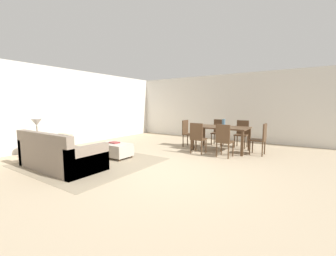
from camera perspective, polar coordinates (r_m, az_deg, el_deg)
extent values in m
plane|color=tan|center=(4.75, -1.71, -11.47)|extent=(10.80, 10.80, 0.00)
cube|color=silver|center=(9.08, 16.84, 5.36)|extent=(9.00, 0.12, 2.70)
cube|color=silver|center=(8.26, -26.06, 4.94)|extent=(0.12, 11.00, 2.70)
cube|color=gray|center=(5.79, -20.01, -8.58)|extent=(3.00, 2.80, 0.01)
cube|color=gray|center=(5.50, -26.62, -7.41)|extent=(2.06, 0.98, 0.42)
cube|color=gray|center=(5.24, -30.74, -3.49)|extent=(2.06, 0.16, 0.44)
cube|color=gray|center=(6.32, -31.04, -5.02)|extent=(0.14, 0.98, 0.62)
cube|color=gray|center=(4.69, -20.74, -8.18)|extent=(0.14, 0.98, 0.62)
cube|color=beige|center=(5.71, -30.25, -3.28)|extent=(0.34, 0.11, 0.33)
cube|color=beige|center=(5.02, -25.77, -3.77)|extent=(0.42, 0.13, 0.42)
cube|color=#B7AD9E|center=(6.04, -14.15, -5.62)|extent=(0.91, 0.56, 0.33)
cylinder|color=#513823|center=(6.52, -15.05, -6.52)|extent=(0.05, 0.05, 0.06)
cylinder|color=#513823|center=(5.95, -9.80, -7.62)|extent=(0.05, 0.05, 0.06)
cylinder|color=#513823|center=(6.24, -18.20, -7.20)|extent=(0.05, 0.05, 0.06)
cylinder|color=#513823|center=(5.64, -13.01, -8.47)|extent=(0.05, 0.05, 0.06)
cube|color=olive|center=(6.66, -31.77, -2.53)|extent=(0.40, 0.40, 0.03)
cylinder|color=olive|center=(6.92, -30.95, -4.51)|extent=(0.04, 0.04, 0.52)
cylinder|color=olive|center=(6.62, -29.67, -4.89)|extent=(0.04, 0.04, 0.52)
cylinder|color=olive|center=(6.79, -33.54, -4.86)|extent=(0.04, 0.04, 0.52)
cylinder|color=olive|center=(6.48, -32.36, -5.27)|extent=(0.04, 0.04, 0.52)
cylinder|color=brown|center=(6.66, -31.78, -2.30)|extent=(0.16, 0.16, 0.02)
cylinder|color=brown|center=(6.63, -31.86, -0.82)|extent=(0.02, 0.02, 0.32)
cone|color=silver|center=(6.61, -31.99, 1.33)|extent=(0.26, 0.26, 0.18)
cube|color=#513823|center=(6.92, 14.16, 0.19)|extent=(1.67, 1.00, 0.04)
cube|color=#513823|center=(7.65, 9.69, -2.02)|extent=(0.07, 0.07, 0.72)
cube|color=#513823|center=(7.18, 21.11, -2.89)|extent=(0.07, 0.07, 0.72)
cube|color=#513823|center=(6.87, 6.73, -2.91)|extent=(0.07, 0.07, 0.72)
cube|color=#513823|center=(6.33, 19.40, -4.00)|extent=(0.07, 0.07, 0.72)
cube|color=#513823|center=(6.41, 8.28, -2.95)|extent=(0.41, 0.41, 0.04)
cube|color=#513823|center=(6.21, 7.63, -0.86)|extent=(0.40, 0.05, 0.47)
cylinder|color=#513823|center=(6.67, 7.52, -4.54)|extent=(0.04, 0.04, 0.41)
cylinder|color=#513823|center=(6.53, 10.23, -4.81)|extent=(0.04, 0.04, 0.41)
cylinder|color=#513823|center=(6.37, 6.22, -5.04)|extent=(0.04, 0.04, 0.41)
cylinder|color=#513823|center=(6.23, 9.03, -5.34)|extent=(0.04, 0.04, 0.41)
cube|color=#513823|center=(6.10, 15.14, -3.57)|extent=(0.42, 0.42, 0.04)
cube|color=#513823|center=(5.90, 14.56, -1.38)|extent=(0.40, 0.06, 0.47)
cylinder|color=#513823|center=(6.36, 14.23, -5.21)|extent=(0.04, 0.04, 0.41)
cylinder|color=#513823|center=(6.24, 17.12, -5.52)|extent=(0.04, 0.04, 0.41)
cylinder|color=#513823|center=(6.05, 12.97, -5.76)|extent=(0.04, 0.04, 0.41)
cylinder|color=#513823|center=(5.93, 15.99, -6.10)|extent=(0.04, 0.04, 0.41)
cube|color=#513823|center=(7.84, 13.24, -1.38)|extent=(0.42, 0.42, 0.04)
cube|color=#513823|center=(7.98, 13.66, 0.59)|extent=(0.40, 0.06, 0.47)
cylinder|color=#513823|center=(7.67, 14.04, -3.27)|extent=(0.04, 0.04, 0.41)
cylinder|color=#513823|center=(7.76, 11.63, -3.09)|extent=(0.04, 0.04, 0.41)
cylinder|color=#513823|center=(7.99, 14.72, -2.91)|extent=(0.04, 0.04, 0.41)
cylinder|color=#513823|center=(8.08, 12.39, -2.74)|extent=(0.04, 0.04, 0.41)
cube|color=#513823|center=(7.60, 19.13, -1.80)|extent=(0.40, 0.40, 0.04)
cube|color=#513823|center=(7.74, 19.52, 0.23)|extent=(0.40, 0.04, 0.47)
cylinder|color=#513823|center=(7.43, 20.02, -3.77)|extent=(0.04, 0.04, 0.41)
cylinder|color=#513823|center=(7.51, 17.49, -3.57)|extent=(0.04, 0.04, 0.41)
cylinder|color=#513823|center=(7.75, 20.60, -3.38)|extent=(0.04, 0.04, 0.41)
cylinder|color=#513823|center=(7.83, 18.17, -3.20)|extent=(0.04, 0.04, 0.41)
cube|color=#513823|center=(6.67, 23.05, -3.02)|extent=(0.41, 0.41, 0.04)
cube|color=#513823|center=(6.61, 24.67, -0.95)|extent=(0.05, 0.40, 0.47)
cylinder|color=#513823|center=(6.58, 21.21, -5.06)|extent=(0.04, 0.04, 0.41)
cylinder|color=#513823|center=(6.91, 21.87, -4.57)|extent=(0.04, 0.04, 0.41)
cylinder|color=#513823|center=(6.52, 24.13, -5.29)|extent=(0.04, 0.04, 0.41)
cylinder|color=#513823|center=(6.84, 24.65, -4.78)|extent=(0.04, 0.04, 0.41)
cube|color=#513823|center=(7.38, 5.89, -1.71)|extent=(0.41, 0.41, 0.04)
cube|color=#513823|center=(7.43, 4.67, 0.33)|extent=(0.05, 0.40, 0.47)
cylinder|color=#513823|center=(7.49, 7.62, -3.36)|extent=(0.04, 0.04, 0.41)
cylinder|color=#513823|center=(7.19, 6.48, -3.75)|extent=(0.04, 0.04, 0.41)
cylinder|color=#513823|center=(7.64, 5.30, -3.14)|extent=(0.04, 0.04, 0.41)
cylinder|color=#513823|center=(7.34, 4.09, -3.52)|extent=(0.04, 0.04, 0.41)
cylinder|color=slate|center=(6.86, 14.79, 1.32)|extent=(0.10, 0.10, 0.25)
cube|color=maroon|center=(6.05, -14.31, -3.84)|extent=(0.27, 0.21, 0.03)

